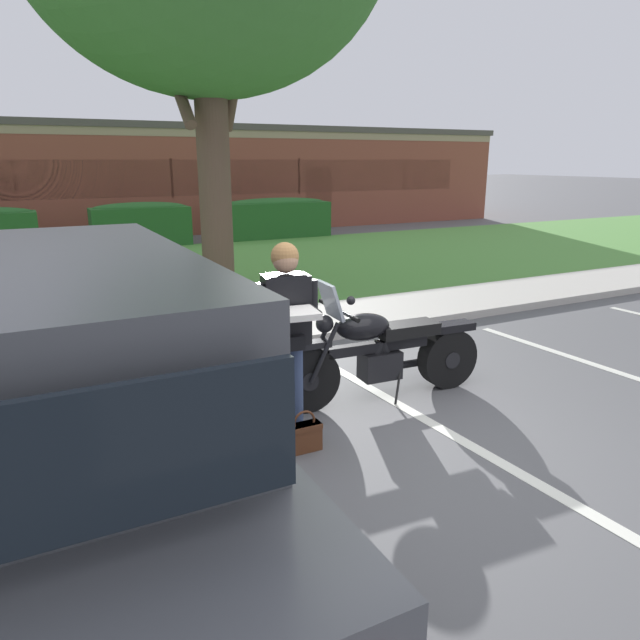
# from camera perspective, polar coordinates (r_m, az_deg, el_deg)

# --- Properties ---
(ground_plane) EXTENTS (140.00, 140.00, 0.00)m
(ground_plane) POSITION_cam_1_polar(r_m,az_deg,el_deg) (5.04, 7.68, -12.38)
(ground_plane) COLOR #565659
(curb_strip) EXTENTS (60.00, 0.20, 0.12)m
(curb_strip) POSITION_cam_1_polar(r_m,az_deg,el_deg) (7.47, -5.40, -2.38)
(curb_strip) COLOR #B7B2A8
(curb_strip) RESTS_ON ground
(concrete_walk) EXTENTS (60.00, 1.50, 0.08)m
(concrete_walk) POSITION_cam_1_polar(r_m,az_deg,el_deg) (8.24, -7.60, -0.89)
(concrete_walk) COLOR #B7B2A8
(concrete_walk) RESTS_ON ground
(grass_lawn) EXTENTS (60.00, 7.84, 0.06)m
(grass_lawn) POSITION_cam_1_polar(r_m,az_deg,el_deg) (12.63, -14.78, 4.42)
(grass_lawn) COLOR #518E3D
(grass_lawn) RESTS_ON ground
(stall_stripe_0) EXTENTS (0.37, 4.40, 0.01)m
(stall_stripe_0) POSITION_cam_1_polar(r_m,az_deg,el_deg) (4.51, -18.45, -16.66)
(stall_stripe_0) COLOR silver
(stall_stripe_0) RESTS_ON ground
(stall_stripe_1) EXTENTS (0.37, 4.40, 0.01)m
(stall_stripe_1) POSITION_cam_1_polar(r_m,az_deg,el_deg) (5.48, 11.28, -10.11)
(stall_stripe_1) COLOR silver
(stall_stripe_1) RESTS_ON ground
(stall_stripe_2) EXTENTS (0.37, 4.40, 0.01)m
(stall_stripe_2) POSITION_cam_1_polar(r_m,az_deg,el_deg) (7.38, 28.21, -4.91)
(stall_stripe_2) COLOR silver
(stall_stripe_2) RESTS_ON ground
(motorcycle) EXTENTS (2.24, 0.82, 1.26)m
(motorcycle) POSITION_cam_1_polar(r_m,az_deg,el_deg) (5.86, 6.77, -3.07)
(motorcycle) COLOR black
(motorcycle) RESTS_ON ground
(rider_person) EXTENTS (0.53, 0.61, 1.70)m
(rider_person) POSITION_cam_1_polar(r_m,az_deg,el_deg) (4.81, -3.25, -0.66)
(rider_person) COLOR black
(rider_person) RESTS_ON ground
(handbag) EXTENTS (0.28, 0.13, 0.36)m
(handbag) POSITION_cam_1_polar(r_m,az_deg,el_deg) (4.90, -1.55, -11.19)
(handbag) COLOR #562D19
(handbag) RESTS_ON ground
(parked_suv_adjacent) EXTENTS (2.04, 4.85, 1.86)m
(parked_suv_adjacent) POSITION_cam_1_polar(r_m,az_deg,el_deg) (3.68, -25.85, -8.32)
(parked_suv_adjacent) COLOR #515459
(parked_suv_adjacent) RESTS_ON ground
(hedge_center_right) EXTENTS (2.59, 0.90, 1.24)m
(hedge_center_right) POSITION_cam_1_polar(r_m,az_deg,el_deg) (16.73, -17.18, 9.01)
(hedge_center_right) COLOR #235623
(hedge_center_right) RESTS_ON ground
(hedge_right) EXTENTS (3.30, 0.90, 1.24)m
(hedge_right) POSITION_cam_1_polar(r_m,az_deg,el_deg) (17.86, -4.35, 10.01)
(hedge_right) COLOR #235623
(hedge_right) RESTS_ON ground
(brick_building) EXTENTS (25.76, 8.60, 3.46)m
(brick_building) POSITION_cam_1_polar(r_m,az_deg,el_deg) (23.13, -16.81, 13.34)
(brick_building) COLOR brown
(brick_building) RESTS_ON ground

